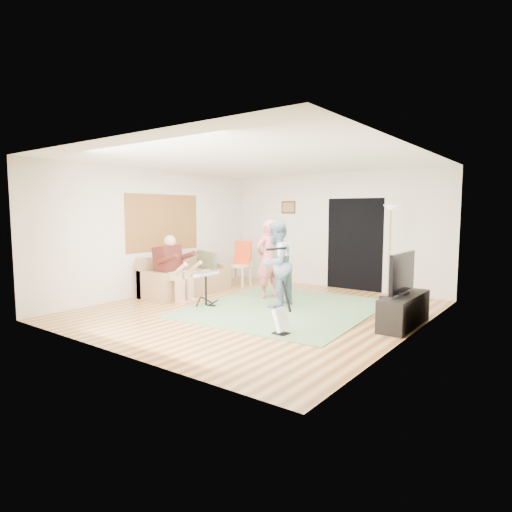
{
  "coord_description": "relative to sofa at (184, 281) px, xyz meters",
  "views": [
    {
      "loc": [
        4.59,
        -6.17,
        1.81
      ],
      "look_at": [
        -0.26,
        0.3,
        0.96
      ],
      "focal_mm": 30.0,
      "sensor_mm": 36.0,
      "label": 1
    }
  ],
  "objects": [
    {
      "name": "drummer",
      "position": [
        0.42,
        -0.65,
        0.24
      ],
      "size": [
        0.86,
        0.48,
        1.32
      ],
      "color": "#4B1B15",
      "rests_on": "sofa"
    },
    {
      "name": "microphone",
      "position": [
        2.02,
        0.67,
        0.94
      ],
      "size": [
        0.06,
        0.06,
        0.24
      ],
      "primitive_type": null,
      "color": "black",
      "rests_on": "singer"
    },
    {
      "name": "window_blinds",
      "position": [
        -0.45,
        -0.15,
        1.27
      ],
      "size": [
        0.0,
        2.05,
        2.05
      ],
      "primitive_type": "plane",
      "rotation": [
        1.57,
        0.0,
        1.57
      ],
      "color": "#9C6530",
      "rests_on": "walls"
    },
    {
      "name": "doorway",
      "position": [
        2.84,
        2.64,
        0.77
      ],
      "size": [
        2.1,
        0.0,
        2.1
      ],
      "primitive_type": "plane",
      "rotation": [
        1.57,
        0.0,
        0.0
      ],
      "color": "black",
      "rests_on": "walls"
    },
    {
      "name": "guitar_spare",
      "position": [
        3.52,
        -1.4,
        -0.05
      ],
      "size": [
        0.29,
        0.26,
        0.81
      ],
      "color": "black",
      "rests_on": "floor"
    },
    {
      "name": "torchiere_lamp",
      "position": [
        3.85,
        2.09,
        1.05
      ],
      "size": [
        0.35,
        0.35,
        1.93
      ],
      "color": "black",
      "rests_on": "floor"
    },
    {
      "name": "dining_chair",
      "position": [
        0.46,
        1.43,
        0.11
      ],
      "size": [
        0.54,
        0.56,
        1.09
      ],
      "rotation": [
        0.0,
        0.0,
        0.18
      ],
      "color": "beige",
      "rests_on": "floor"
    },
    {
      "name": "singer",
      "position": [
        1.82,
        0.67,
        0.54
      ],
      "size": [
        0.57,
        0.69,
        1.63
      ],
      "primitive_type": "imported",
      "rotation": [
        0.0,
        0.0,
        -1.92
      ],
      "color": "#CE6059",
      "rests_on": "floor"
    },
    {
      "name": "ceiling",
      "position": [
        2.29,
        -0.35,
        2.42
      ],
      "size": [
        6.0,
        6.0,
        0.0
      ],
      "primitive_type": "plane",
      "rotation": [
        3.14,
        0.0,
        0.0
      ],
      "color": "white",
      "rests_on": "walls"
    },
    {
      "name": "television",
      "position": [
        4.74,
        0.17,
        0.57
      ],
      "size": [
        0.06,
        1.03,
        0.63
      ],
      "primitive_type": "cube",
      "color": "black",
      "rests_on": "tv_cabinet"
    },
    {
      "name": "floor",
      "position": [
        2.29,
        -0.35,
        -0.28
      ],
      "size": [
        6.0,
        6.0,
        0.0
      ],
      "primitive_type": "plane",
      "color": "brown",
      "rests_on": "ground"
    },
    {
      "name": "guitarist",
      "position": [
        2.4,
        0.09,
        0.54
      ],
      "size": [
        0.65,
        0.82,
        1.63
      ],
      "primitive_type": "imported",
      "rotation": [
        0.0,
        0.0,
        -1.53
      ],
      "color": "slate",
      "rests_on": "floor"
    },
    {
      "name": "guitar_held",
      "position": [
        2.6,
        0.09,
        0.83
      ],
      "size": [
        0.2,
        0.61,
        0.26
      ],
      "primitive_type": null,
      "rotation": [
        0.0,
        0.0,
        -0.14
      ],
      "color": "silver",
      "rests_on": "guitarist"
    },
    {
      "name": "tv_cabinet",
      "position": [
        4.79,
        0.17,
        -0.03
      ],
      "size": [
        0.4,
        1.4,
        0.5
      ],
      "primitive_type": "cube",
      "color": "black",
      "rests_on": "floor"
    },
    {
      "name": "walls",
      "position": [
        2.29,
        -0.35,
        1.07
      ],
      "size": [
        5.5,
        6.0,
        2.7
      ],
      "primitive_type": null,
      "color": "beige",
      "rests_on": "floor"
    },
    {
      "name": "area_rug",
      "position": [
        2.61,
        0.05,
        -0.27
      ],
      "size": [
        3.35,
        3.75,
        0.02
      ],
      "primitive_type": "cube",
      "rotation": [
        0.0,
        0.0,
        0.07
      ],
      "color": "#527648",
      "rests_on": "floor"
    },
    {
      "name": "picture_frame",
      "position": [
        1.04,
        2.64,
        1.62
      ],
      "size": [
        0.42,
        0.03,
        0.32
      ],
      "primitive_type": "cube",
      "color": "#3F2314",
      "rests_on": "walls"
    },
    {
      "name": "sofa",
      "position": [
        0.0,
        0.0,
        0.0
      ],
      "size": [
        0.85,
        2.06,
        0.83
      ],
      "color": "#A17A50",
      "rests_on": "floor"
    },
    {
      "name": "drum_kit",
      "position": [
        1.29,
        -0.65,
        0.01
      ],
      "size": [
        0.36,
        0.64,
        0.66
      ],
      "color": "black",
      "rests_on": "floor"
    }
  ]
}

